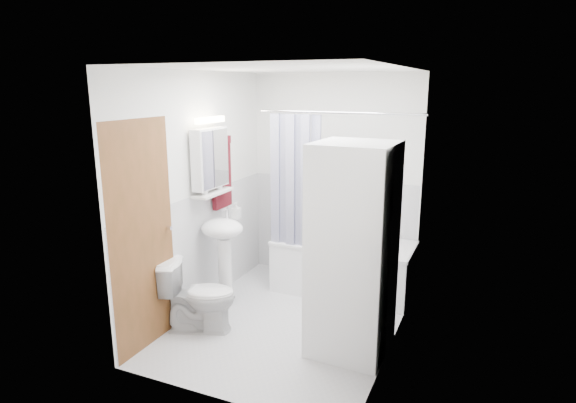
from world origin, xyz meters
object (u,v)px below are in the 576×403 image
at_px(sink, 223,243).
at_px(washer_dryer, 352,250).
at_px(bathtub, 343,264).
at_px(toilet, 199,296).

xyz_separation_m(sink, washer_dryer, (1.43, -0.28, 0.21)).
xyz_separation_m(bathtub, toilet, (-0.98, -1.39, 0.02)).
bearing_deg(bathtub, washer_dryer, -70.08).
height_order(bathtub, sink, sink).
bearing_deg(washer_dryer, toilet, -168.50).
height_order(sink, toilet, sink).
bearing_deg(washer_dryer, sink, 170.99).
bearing_deg(toilet, sink, -17.05).
relative_size(washer_dryer, toilet, 2.64).
bearing_deg(sink, washer_dryer, -11.03).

